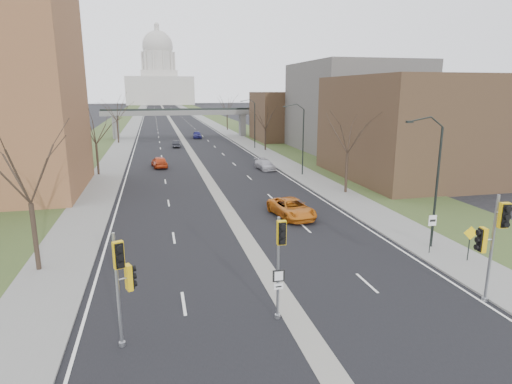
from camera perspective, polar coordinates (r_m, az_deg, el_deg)
name	(u,v)px	position (r m, az deg, el deg)	size (l,w,h in m)	color
ground	(292,312)	(21.40, 4.77, -15.63)	(700.00, 700.00, 0.00)	black
road_surface	(169,118)	(168.16, -11.48, 9.62)	(20.00, 600.00, 0.01)	black
median_strip	(169,118)	(168.16, -11.48, 9.62)	(1.20, 600.00, 0.02)	gray
sidewalk_right	(201,118)	(169.01, -7.35, 9.81)	(4.00, 600.00, 0.12)	gray
sidewalk_left	(137,119)	(168.16, -15.62, 9.42)	(4.00, 600.00, 0.12)	gray
grass_verge_right	(216,117)	(169.75, -5.31, 9.88)	(8.00, 600.00, 0.10)	#314620
grass_verge_left	(120,119)	(168.48, -17.68, 9.28)	(8.00, 600.00, 0.10)	#314620
commercial_block_near	(411,128)	(54.86, 20.01, 8.05)	(16.00, 20.00, 12.00)	#513A26
commercial_block_mid	(353,107)	(77.63, 12.83, 10.97)	(18.00, 22.00, 15.00)	#605D58
commercial_block_far	(289,116)	(92.24, 4.37, 10.04)	(14.00, 14.00, 10.00)	#513A26
pedestrian_bridge	(181,116)	(98.07, -10.01, 9.99)	(34.00, 3.00, 6.45)	slate
capitol	(159,79)	(337.89, -12.77, 14.49)	(48.00, 42.00, 55.75)	beige
streetlight_near	(430,146)	(29.38, 22.14, 5.75)	(2.61, 0.20, 8.70)	black
streetlight_mid	(297,119)	(52.66, 5.53, 9.63)	(2.61, 0.20, 8.70)	black
streetlight_far	(250,110)	(77.69, -0.76, 10.89)	(2.61, 0.20, 8.70)	black
tree_left_a	(25,160)	(26.94, -28.40, 3.83)	(7.20, 7.20, 9.40)	#382B21
tree_left_b	(95,125)	(56.33, -20.73, 8.34)	(6.75, 6.75, 8.81)	#382B21
tree_left_c	(116,108)	(90.07, -18.16, 10.65)	(7.65, 7.65, 9.99)	#382B21
tree_right_a	(349,129)	(44.19, 12.24, 8.27)	(7.20, 7.20, 9.40)	#382B21
tree_right_b	(265,117)	(75.31, 1.26, 9.95)	(6.30, 6.30, 8.22)	#382B21
tree_right_c	(227,103)	(114.37, -3.90, 11.72)	(7.65, 7.65, 9.99)	#382B21
signal_pole_left	(123,274)	(18.11, -17.37, -10.40)	(0.83, 1.13, 4.96)	gray
signal_pole_median	(280,251)	(19.13, 3.22, -7.88)	(0.57, 0.80, 4.93)	gray
signal_pole_right	(492,235)	(23.52, 28.99, -4.99)	(0.95, 1.09, 5.54)	gray
speed_limit_sign	(432,227)	(29.58, 22.37, -4.34)	(0.55, 0.06, 2.54)	black
warning_sign	(470,238)	(29.35, 26.61, -5.53)	(0.85, 0.26, 2.22)	black
car_left_near	(159,162)	(60.41, -12.76, 3.95)	(1.84, 4.57, 1.56)	#B73914
car_left_far	(177,144)	(81.50, -10.55, 6.33)	(1.33, 3.83, 1.26)	black
car_right_near	(292,208)	(35.89, 4.77, -2.15)	(2.55, 5.53, 1.54)	#BD6014
car_right_mid	(265,164)	(57.46, 1.17, 3.69)	(1.87, 4.60, 1.33)	#A3A2A9
car_right_far	(197,135)	(96.44, -7.86, 7.59)	(1.85, 4.60, 1.57)	navy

